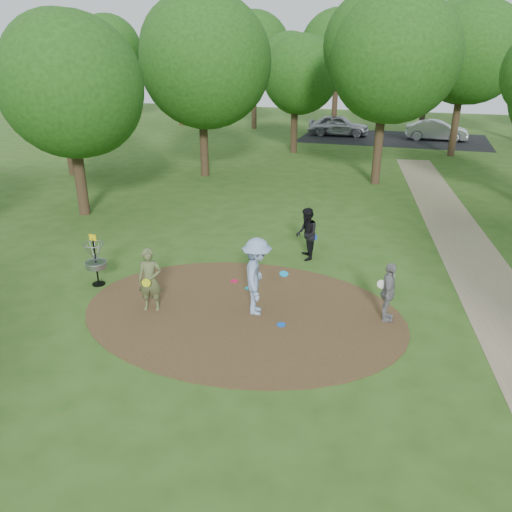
% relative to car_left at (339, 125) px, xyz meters
% --- Properties ---
extents(ground, '(100.00, 100.00, 0.00)m').
position_rel_car_left_xyz_m(ground, '(2.30, -30.11, -0.81)').
color(ground, '#2D5119').
rests_on(ground, ground).
extents(dirt_clearing, '(8.40, 8.40, 0.02)m').
position_rel_car_left_xyz_m(dirt_clearing, '(2.30, -30.11, -0.80)').
color(dirt_clearing, '#47301C').
rests_on(dirt_clearing, ground).
extents(footpath, '(7.55, 39.89, 0.01)m').
position_rel_car_left_xyz_m(footpath, '(8.80, -28.11, -0.81)').
color(footpath, '#8C7A5B').
rests_on(footpath, ground).
extents(parking_lot, '(14.00, 8.00, 0.01)m').
position_rel_car_left_xyz_m(parking_lot, '(4.30, -0.11, -0.81)').
color(parking_lot, black).
rests_on(parking_lot, ground).
extents(player_observer_with_disc, '(0.71, 0.61, 1.69)m').
position_rel_car_left_xyz_m(player_observer_with_disc, '(0.02, -30.68, 0.03)').
color(player_observer_with_disc, '#5A6439').
rests_on(player_observer_with_disc, ground).
extents(player_throwing_with_disc, '(1.37, 1.45, 2.03)m').
position_rel_car_left_xyz_m(player_throwing_with_disc, '(2.67, -30.01, 0.20)').
color(player_throwing_with_disc, '#8BA4CF').
rests_on(player_throwing_with_disc, ground).
extents(player_walking_with_disc, '(0.87, 0.98, 1.70)m').
position_rel_car_left_xyz_m(player_walking_with_disc, '(3.09, -26.07, 0.03)').
color(player_walking_with_disc, black).
rests_on(player_walking_with_disc, ground).
extents(player_waiting_with_disc, '(0.50, 0.92, 1.54)m').
position_rel_car_left_xyz_m(player_waiting_with_disc, '(5.87, -29.40, -0.04)').
color(player_waiting_with_disc, gray).
rests_on(player_waiting_with_disc, ground).
extents(disc_ground_cyan, '(0.22, 0.22, 0.02)m').
position_rel_car_left_xyz_m(disc_ground_cyan, '(2.04, -28.78, -0.79)').
color(disc_ground_cyan, '#18A5C0').
rests_on(disc_ground_cyan, dirt_clearing).
extents(disc_ground_blue, '(0.22, 0.22, 0.02)m').
position_rel_car_left_xyz_m(disc_ground_blue, '(3.45, -30.48, -0.79)').
color(disc_ground_blue, blue).
rests_on(disc_ground_blue, dirt_clearing).
extents(disc_ground_red, '(0.22, 0.22, 0.02)m').
position_rel_car_left_xyz_m(disc_ground_red, '(1.48, -28.46, -0.79)').
color(disc_ground_red, '#D81547').
rests_on(disc_ground_red, dirt_clearing).
extents(car_left, '(4.86, 2.12, 1.63)m').
position_rel_car_left_xyz_m(car_left, '(0.00, 0.00, 0.00)').
color(car_left, '#A0A0A7').
rests_on(car_left, ground).
extents(car_right, '(4.55, 1.68, 1.49)m').
position_rel_car_left_xyz_m(car_right, '(7.45, -0.03, -0.07)').
color(car_right, '#A0A4A8').
rests_on(car_right, ground).
extents(disc_golf_basket, '(0.63, 0.63, 1.54)m').
position_rel_car_left_xyz_m(disc_golf_basket, '(-2.20, -29.81, 0.06)').
color(disc_golf_basket, black).
rests_on(disc_golf_basket, ground).
extents(tree_ring, '(36.82, 45.69, 9.05)m').
position_rel_car_left_xyz_m(tree_ring, '(3.57, -22.13, 4.47)').
color(tree_ring, '#332316').
rests_on(tree_ring, ground).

